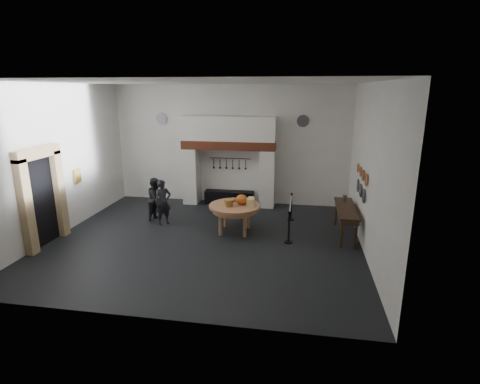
% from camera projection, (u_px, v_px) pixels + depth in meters
% --- Properties ---
extents(floor, '(9.00, 8.00, 0.02)m').
position_uv_depth(floor, '(205.00, 240.00, 11.09)').
color(floor, black).
rests_on(floor, ground).
extents(ceiling, '(9.00, 8.00, 0.02)m').
position_uv_depth(ceiling, '(201.00, 82.00, 9.90)').
color(ceiling, silver).
rests_on(ceiling, wall_back).
extents(wall_back, '(9.00, 0.02, 4.50)m').
position_uv_depth(wall_back, '(230.00, 145.00, 14.30)').
color(wall_back, white).
rests_on(wall_back, floor).
extents(wall_front, '(9.00, 0.02, 4.50)m').
position_uv_depth(wall_front, '(146.00, 209.00, 6.69)').
color(wall_front, white).
rests_on(wall_front, floor).
extents(wall_left, '(0.02, 8.00, 4.50)m').
position_uv_depth(wall_left, '(58.00, 160.00, 11.21)').
color(wall_left, white).
rests_on(wall_left, floor).
extents(wall_right, '(0.02, 8.00, 4.50)m').
position_uv_depth(wall_right, '(370.00, 171.00, 9.78)').
color(wall_right, white).
rests_on(wall_right, floor).
extents(chimney_pier_left, '(0.55, 0.70, 2.15)m').
position_uv_depth(chimney_pier_left, '(192.00, 176.00, 14.51)').
color(chimney_pier_left, silver).
rests_on(chimney_pier_left, floor).
extents(chimney_pier_right, '(0.55, 0.70, 2.15)m').
position_uv_depth(chimney_pier_right, '(267.00, 179.00, 14.04)').
color(chimney_pier_right, silver).
rests_on(chimney_pier_right, floor).
extents(hearth_brick_band, '(3.50, 0.72, 0.32)m').
position_uv_depth(hearth_brick_band, '(229.00, 145.00, 13.95)').
color(hearth_brick_band, '#9E442B').
rests_on(hearth_brick_band, chimney_pier_left).
extents(chimney_hood, '(3.50, 0.70, 0.90)m').
position_uv_depth(chimney_hood, '(228.00, 128.00, 13.79)').
color(chimney_hood, silver).
rests_on(chimney_hood, hearth_brick_band).
extents(iron_range, '(1.90, 0.45, 0.50)m').
position_uv_depth(iron_range, '(229.00, 197.00, 14.56)').
color(iron_range, black).
rests_on(iron_range, floor).
extents(utensil_rail, '(1.60, 0.02, 0.02)m').
position_uv_depth(utensil_rail, '(230.00, 158.00, 14.35)').
color(utensil_rail, black).
rests_on(utensil_rail, wall_back).
extents(door_recess, '(0.04, 1.10, 2.50)m').
position_uv_depth(door_recess, '(41.00, 202.00, 10.52)').
color(door_recess, black).
rests_on(door_recess, floor).
extents(door_jamb_near, '(0.22, 0.30, 2.60)m').
position_uv_depth(door_jamb_near, '(26.00, 208.00, 9.82)').
color(door_jamb_near, tan).
rests_on(door_jamb_near, floor).
extents(door_jamb_far, '(0.22, 0.30, 2.60)m').
position_uv_depth(door_jamb_far, '(59.00, 194.00, 11.15)').
color(door_jamb_far, tan).
rests_on(door_jamb_far, floor).
extents(door_lintel, '(0.22, 1.70, 0.30)m').
position_uv_depth(door_lintel, '(37.00, 153.00, 10.13)').
color(door_lintel, tan).
rests_on(door_lintel, door_jamb_near).
extents(wall_plaque, '(0.05, 0.34, 0.44)m').
position_uv_depth(wall_plaque, '(77.00, 176.00, 12.13)').
color(wall_plaque, gold).
rests_on(wall_plaque, wall_left).
extents(work_table, '(1.91, 1.91, 0.07)m').
position_uv_depth(work_table, '(235.00, 206.00, 11.52)').
color(work_table, '#B47655').
rests_on(work_table, floor).
extents(pumpkin, '(0.36, 0.36, 0.31)m').
position_uv_depth(pumpkin, '(242.00, 199.00, 11.53)').
color(pumpkin, '#D7521E').
rests_on(pumpkin, work_table).
extents(cheese_block_big, '(0.22, 0.22, 0.24)m').
position_uv_depth(cheese_block_big, '(251.00, 202.00, 11.35)').
color(cheese_block_big, '#E0CB86').
rests_on(cheese_block_big, work_table).
extents(cheese_block_small, '(0.18, 0.18, 0.20)m').
position_uv_depth(cheese_block_small, '(251.00, 200.00, 11.64)').
color(cheese_block_small, '#EFE08F').
rests_on(cheese_block_small, work_table).
extents(wicker_basket, '(0.38, 0.38, 0.22)m').
position_uv_depth(wicker_basket, '(229.00, 203.00, 11.36)').
color(wicker_basket, olive).
rests_on(wicker_basket, work_table).
extents(bread_loaf, '(0.31, 0.18, 0.13)m').
position_uv_depth(bread_loaf, '(234.00, 200.00, 11.84)').
color(bread_loaf, '#A6833B').
rests_on(bread_loaf, work_table).
extents(visitor_near, '(0.65, 0.63, 1.49)m').
position_uv_depth(visitor_near, '(163.00, 202.00, 12.20)').
color(visitor_near, black).
rests_on(visitor_near, floor).
extents(visitor_far, '(0.66, 0.79, 1.47)m').
position_uv_depth(visitor_far, '(156.00, 199.00, 12.65)').
color(visitor_far, black).
rests_on(visitor_far, floor).
extents(side_table, '(0.55, 2.20, 0.06)m').
position_uv_depth(side_table, '(346.00, 208.00, 11.19)').
color(side_table, '#362813').
rests_on(side_table, floor).
extents(pewter_jug, '(0.12, 0.12, 0.22)m').
position_uv_depth(pewter_jug, '(345.00, 198.00, 11.72)').
color(pewter_jug, '#505156').
rests_on(pewter_jug, side_table).
extents(copper_pan_a, '(0.03, 0.34, 0.34)m').
position_uv_depth(copper_pan_a, '(366.00, 180.00, 10.05)').
color(copper_pan_a, '#C6662D').
rests_on(copper_pan_a, wall_right).
extents(copper_pan_b, '(0.03, 0.32, 0.32)m').
position_uv_depth(copper_pan_b, '(363.00, 176.00, 10.58)').
color(copper_pan_b, '#C6662D').
rests_on(copper_pan_b, wall_right).
extents(copper_pan_c, '(0.03, 0.30, 0.30)m').
position_uv_depth(copper_pan_c, '(361.00, 172.00, 11.10)').
color(copper_pan_c, '#C6662D').
rests_on(copper_pan_c, wall_right).
extents(copper_pan_d, '(0.03, 0.28, 0.28)m').
position_uv_depth(copper_pan_d, '(358.00, 168.00, 11.62)').
color(copper_pan_d, '#C6662D').
rests_on(copper_pan_d, wall_right).
extents(pewter_plate_left, '(0.03, 0.40, 0.40)m').
position_uv_depth(pewter_plate_left, '(364.00, 196.00, 10.38)').
color(pewter_plate_left, '#4C4C51').
rests_on(pewter_plate_left, wall_right).
extents(pewter_plate_mid, '(0.03, 0.40, 0.40)m').
position_uv_depth(pewter_plate_mid, '(361.00, 190.00, 10.95)').
color(pewter_plate_mid, '#4C4C51').
rests_on(pewter_plate_mid, wall_right).
extents(pewter_plate_right, '(0.03, 0.40, 0.40)m').
position_uv_depth(pewter_plate_right, '(358.00, 185.00, 11.52)').
color(pewter_plate_right, '#4C4C51').
rests_on(pewter_plate_right, wall_right).
extents(pewter_plate_back_left, '(0.44, 0.03, 0.44)m').
position_uv_depth(pewter_plate_back_left, '(161.00, 119.00, 14.44)').
color(pewter_plate_back_left, '#4C4C51').
rests_on(pewter_plate_back_left, wall_back).
extents(pewter_plate_back_right, '(0.44, 0.03, 0.44)m').
position_uv_depth(pewter_plate_back_right, '(303.00, 121.00, 13.58)').
color(pewter_plate_back_right, '#4C4C51').
rests_on(pewter_plate_back_right, wall_back).
extents(barrier_post_near, '(0.05, 0.05, 0.90)m').
position_uv_depth(barrier_post_near, '(289.00, 228.00, 10.77)').
color(barrier_post_near, black).
rests_on(barrier_post_near, floor).
extents(barrier_post_far, '(0.05, 0.05, 0.90)m').
position_uv_depth(barrier_post_far, '(291.00, 207.00, 12.67)').
color(barrier_post_far, black).
rests_on(barrier_post_far, floor).
extents(barrier_rope, '(0.04, 2.00, 0.04)m').
position_uv_depth(barrier_rope, '(291.00, 205.00, 11.61)').
color(barrier_rope, beige).
rests_on(barrier_rope, barrier_post_near).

